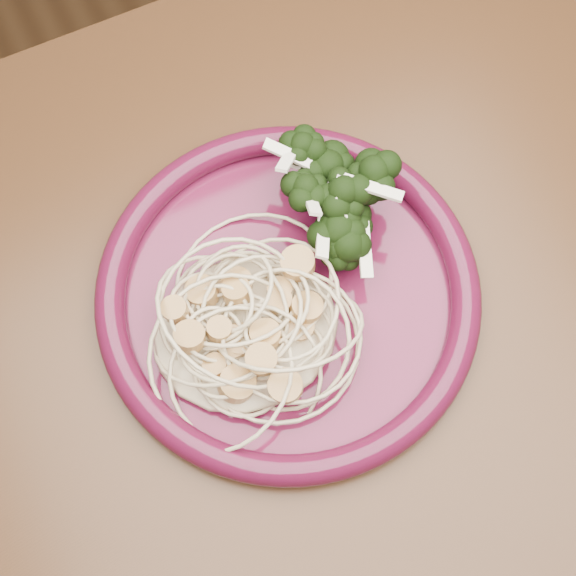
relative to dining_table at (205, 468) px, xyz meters
The scene contains 6 objects.
dining_table is the anchor object (origin of this frame).
dinner_plate 0.18m from the dining_table, 32.79° to the left, with size 0.39×0.39×0.03m.
spaghetti_pile 0.15m from the dining_table, 39.05° to the left, with size 0.14×0.13×0.03m, color beige.
scallop_cluster 0.18m from the dining_table, 39.05° to the left, with size 0.13×0.13×0.04m, color tan, non-canonical shape.
broccoli_pile 0.23m from the dining_table, 29.09° to the left, with size 0.10×0.16×0.06m, color black.
onion_garnish 0.25m from the dining_table, 29.09° to the left, with size 0.07×0.10×0.05m, color white, non-canonical shape.
Camera 1 is at (0.01, -0.14, 1.34)m, focal length 50.00 mm.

